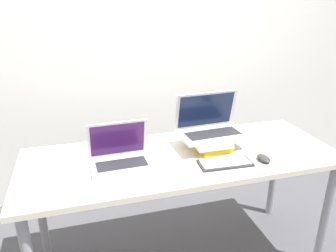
{
  "coord_description": "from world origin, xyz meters",
  "views": [
    {
      "loc": [
        -0.52,
        -1.2,
        1.53
      ],
      "look_at": [
        -0.08,
        0.33,
        0.91
      ],
      "focal_mm": 35.0,
      "sensor_mm": 36.0,
      "label": 1
    }
  ],
  "objects_px": {
    "book_stack": "(209,141)",
    "laptop_on_books": "(210,126)",
    "laptop_left": "(120,156)",
    "mouse": "(264,158)",
    "wireless_keyboard": "(225,163)"
  },
  "relations": [
    {
      "from": "wireless_keyboard",
      "to": "mouse",
      "type": "relative_size",
      "value": 2.89
    },
    {
      "from": "wireless_keyboard",
      "to": "mouse",
      "type": "height_order",
      "value": "mouse"
    },
    {
      "from": "wireless_keyboard",
      "to": "book_stack",
      "type": "bearing_deg",
      "value": 91.27
    },
    {
      "from": "laptop_on_books",
      "to": "wireless_keyboard",
      "type": "bearing_deg",
      "value": -92.16
    },
    {
      "from": "book_stack",
      "to": "mouse",
      "type": "xyz_separation_m",
      "value": [
        0.22,
        -0.23,
        -0.02
      ]
    },
    {
      "from": "laptop_left",
      "to": "mouse",
      "type": "height_order",
      "value": "laptop_left"
    },
    {
      "from": "book_stack",
      "to": "laptop_left",
      "type": "bearing_deg",
      "value": -174.17
    },
    {
      "from": "laptop_on_books",
      "to": "wireless_keyboard",
      "type": "distance_m",
      "value": 0.26
    },
    {
      "from": "laptop_left",
      "to": "book_stack",
      "type": "bearing_deg",
      "value": 5.83
    },
    {
      "from": "laptop_on_books",
      "to": "mouse",
      "type": "distance_m",
      "value": 0.35
    },
    {
      "from": "book_stack",
      "to": "laptop_on_books",
      "type": "xyz_separation_m",
      "value": [
        0.01,
        0.03,
        0.08
      ]
    },
    {
      "from": "book_stack",
      "to": "laptop_on_books",
      "type": "relative_size",
      "value": 0.65
    },
    {
      "from": "book_stack",
      "to": "wireless_keyboard",
      "type": "relative_size",
      "value": 0.89
    },
    {
      "from": "book_stack",
      "to": "laptop_on_books",
      "type": "distance_m",
      "value": 0.09
    },
    {
      "from": "laptop_left",
      "to": "mouse",
      "type": "distance_m",
      "value": 0.75
    }
  ]
}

